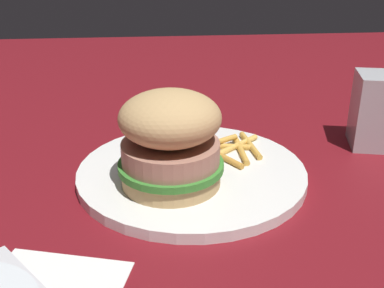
{
  "coord_description": "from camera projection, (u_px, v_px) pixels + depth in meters",
  "views": [
    {
      "loc": [
        -0.49,
        0.04,
        0.26
      ],
      "look_at": [
        -0.01,
        -0.0,
        0.04
      ],
      "focal_mm": 44.68,
      "sensor_mm": 36.0,
      "label": 1
    }
  ],
  "objects": [
    {
      "name": "ground_plane",
      "position": [
        191.0,
        175.0,
        0.55
      ],
      "size": [
        1.6,
        1.6,
        0.0
      ],
      "primitive_type": "plane",
      "color": "maroon"
    },
    {
      "name": "plate",
      "position": [
        192.0,
        173.0,
        0.54
      ],
      "size": [
        0.26,
        0.26,
        0.01
      ],
      "primitive_type": "cylinder",
      "color": "white",
      "rests_on": "ground_plane"
    },
    {
      "name": "sandwich",
      "position": [
        170.0,
        139.0,
        0.49
      ],
      "size": [
        0.11,
        0.11,
        0.1
      ],
      "color": "tan",
      "rests_on": "plate"
    },
    {
      "name": "fries_pile",
      "position": [
        233.0,
        148.0,
        0.58
      ],
      "size": [
        0.1,
        0.08,
        0.01
      ],
      "color": "gold",
      "rests_on": "plate"
    }
  ]
}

